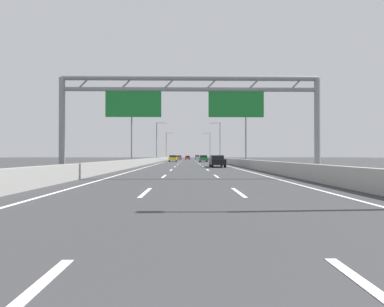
{
  "coord_description": "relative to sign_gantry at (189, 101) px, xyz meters",
  "views": [
    {
      "loc": [
        -0.17,
        0.87,
        1.43
      ],
      "look_at": [
        0.99,
        81.37,
        1.97
      ],
      "focal_mm": 28.12,
      "sensor_mm": 36.0,
      "label": 1
    }
  ],
  "objects": [
    {
      "name": "ground_plane",
      "position": [
        0.08,
        80.7,
        -4.81
      ],
      "size": [
        260.0,
        260.0,
        0.0
      ],
      "primitive_type": "plane",
      "color": "#38383A"
    },
    {
      "name": "lane_dash_left_1",
      "position": [
        -1.72,
        -6.8,
        -4.8
      ],
      "size": [
        0.16,
        3.0,
        0.01
      ],
      "primitive_type": "cube",
      "color": "white",
      "rests_on": "ground_plane"
    },
    {
      "name": "lane_dash_left_2",
      "position": [
        -1.72,
        2.2,
        -4.8
      ],
      "size": [
        0.16,
        3.0,
        0.01
      ],
      "primitive_type": "cube",
      "color": "white",
      "rests_on": "ground_plane"
    },
    {
      "name": "lane_dash_left_3",
      "position": [
        -1.72,
        11.2,
        -4.8
      ],
      "size": [
        0.16,
        3.0,
        0.01
      ],
      "primitive_type": "cube",
      "color": "white",
      "rests_on": "ground_plane"
    },
    {
      "name": "lane_dash_left_4",
      "position": [
        -1.72,
        20.2,
        -4.8
      ],
      "size": [
        0.16,
        3.0,
        0.01
      ],
      "primitive_type": "cube",
      "color": "white",
      "rests_on": "ground_plane"
    },
    {
      "name": "lane_dash_left_5",
      "position": [
        -1.72,
        29.2,
        -4.8
      ],
      "size": [
        0.16,
        3.0,
        0.01
      ],
      "primitive_type": "cube",
      "color": "white",
      "rests_on": "ground_plane"
    },
    {
      "name": "lane_dash_left_6",
      "position": [
        -1.72,
        38.2,
        -4.8
      ],
      "size": [
        0.16,
        3.0,
        0.01
      ],
      "primitive_type": "cube",
      "color": "white",
      "rests_on": "ground_plane"
    },
    {
      "name": "lane_dash_left_7",
      "position": [
        -1.72,
        47.2,
        -4.8
      ],
      "size": [
        0.16,
        3.0,
        0.01
      ],
      "primitive_type": "cube",
      "color": "white",
      "rests_on": "ground_plane"
    },
    {
      "name": "lane_dash_left_8",
      "position": [
        -1.72,
        56.2,
        -4.8
      ],
      "size": [
        0.16,
        3.0,
        0.01
      ],
      "primitive_type": "cube",
      "color": "white",
      "rests_on": "ground_plane"
    },
    {
      "name": "lane_dash_left_9",
      "position": [
        -1.72,
        65.2,
        -4.8
      ],
      "size": [
        0.16,
        3.0,
        0.01
      ],
      "primitive_type": "cube",
      "color": "white",
      "rests_on": "ground_plane"
    },
    {
      "name": "lane_dash_left_10",
      "position": [
        -1.72,
        74.2,
        -4.8
      ],
      "size": [
        0.16,
        3.0,
        0.01
      ],
      "primitive_type": "cube",
      "color": "white",
      "rests_on": "ground_plane"
    },
    {
      "name": "lane_dash_left_11",
      "position": [
        -1.72,
        83.2,
        -4.8
      ],
      "size": [
        0.16,
        3.0,
        0.01
      ],
      "primitive_type": "cube",
      "color": "white",
      "rests_on": "ground_plane"
    },
    {
      "name": "lane_dash_left_12",
      "position": [
        -1.72,
        92.2,
        -4.8
      ],
      "size": [
        0.16,
        3.0,
        0.01
      ],
      "primitive_type": "cube",
      "color": "white",
      "rests_on": "ground_plane"
    },
    {
      "name": "lane_dash_left_13",
      "position": [
        -1.72,
        101.2,
        -4.8
      ],
      "size": [
        0.16,
        3.0,
        0.01
      ],
      "primitive_type": "cube",
      "color": "white",
      "rests_on": "ground_plane"
    },
    {
      "name": "lane_dash_left_14",
      "position": [
        -1.72,
        110.2,
        -4.8
      ],
      "size": [
        0.16,
        3.0,
        0.01
      ],
      "primitive_type": "cube",
      "color": "white",
      "rests_on": "ground_plane"
    },
    {
      "name": "lane_dash_left_15",
      "position": [
        -1.72,
        119.2,
        -4.8
      ],
      "size": [
        0.16,
        3.0,
        0.01
      ],
      "primitive_type": "cube",
      "color": "white",
      "rests_on": "ground_plane"
    },
    {
      "name": "lane_dash_left_16",
      "position": [
        -1.72,
        128.2,
        -4.8
      ],
      "size": [
        0.16,
        3.0,
        0.01
      ],
      "primitive_type": "cube",
      "color": "white",
      "rests_on": "ground_plane"
    },
    {
      "name": "lane_dash_left_17",
      "position": [
        -1.72,
        137.2,
        -4.8
      ],
      "size": [
        0.16,
        3.0,
        0.01
      ],
      "primitive_type": "cube",
      "color": "white",
      "rests_on": "ground_plane"
    },
    {
      "name": "lane_dash_right_1",
      "position": [
        1.88,
        -6.8,
        -4.8
      ],
      "size": [
        0.16,
        3.0,
        0.01
      ],
      "primitive_type": "cube",
      "color": "white",
      "rests_on": "ground_plane"
    },
    {
      "name": "lane_dash_right_2",
      "position": [
        1.88,
        2.2,
        -4.8
      ],
      "size": [
        0.16,
        3.0,
        0.01
      ],
      "primitive_type": "cube",
      "color": "white",
      "rests_on": "ground_plane"
    },
    {
      "name": "lane_dash_right_3",
      "position": [
        1.88,
        11.2,
        -4.8
      ],
      "size": [
        0.16,
        3.0,
        0.01
      ],
      "primitive_type": "cube",
      "color": "white",
      "rests_on": "ground_plane"
    },
    {
      "name": "lane_dash_right_4",
      "position": [
        1.88,
        20.2,
        -4.8
      ],
      "size": [
        0.16,
        3.0,
        0.01
      ],
      "primitive_type": "cube",
      "color": "white",
      "rests_on": "ground_plane"
    },
    {
      "name": "lane_dash_right_5",
      "position": [
        1.88,
        29.2,
        -4.8
      ],
      "size": [
        0.16,
        3.0,
        0.01
      ],
      "primitive_type": "cube",
      "color": "white",
      "rests_on": "ground_plane"
    },
    {
      "name": "lane_dash_right_6",
      "position": [
        1.88,
        38.2,
        -4.8
      ],
      "size": [
        0.16,
        3.0,
        0.01
      ],
      "primitive_type": "cube",
      "color": "white",
      "rests_on": "ground_plane"
    },
    {
      "name": "lane_dash_right_7",
      "position": [
        1.88,
        47.2,
        -4.8
      ],
      "size": [
        0.16,
        3.0,
        0.01
      ],
      "primitive_type": "cube",
      "color": "white",
      "rests_on": "ground_plane"
    },
    {
      "name": "lane_dash_right_8",
      "position": [
        1.88,
        56.2,
        -4.8
      ],
      "size": [
        0.16,
        3.0,
        0.01
      ],
      "primitive_type": "cube",
      "color": "white",
      "rests_on": "ground_plane"
    },
    {
      "name": "lane_dash_right_9",
      "position": [
        1.88,
        65.2,
        -4.8
      ],
      "size": [
        0.16,
        3.0,
        0.01
      ],
      "primitive_type": "cube",
      "color": "white",
      "rests_on": "ground_plane"
    },
    {
      "name": "lane_dash_right_10",
      "position": [
        1.88,
        74.2,
        -4.8
      ],
      "size": [
        0.16,
        3.0,
        0.01
      ],
      "primitive_type": "cube",
      "color": "white",
      "rests_on": "ground_plane"
    },
    {
      "name": "lane_dash_right_11",
      "position": [
        1.88,
        83.2,
        -4.8
      ],
      "size": [
        0.16,
        3.0,
        0.01
      ],
      "primitive_type": "cube",
      "color": "white",
      "rests_on": "ground_plane"
    },
    {
      "name": "lane_dash_right_12",
      "position": [
        1.88,
        92.2,
        -4.8
      ],
      "size": [
        0.16,
        3.0,
        0.01
      ],
      "primitive_type": "cube",
      "color": "white",
      "rests_on": "ground_plane"
    },
    {
      "name": "lane_dash_right_13",
      "position": [
        1.88,
        101.2,
        -4.8
      ],
      "size": [
        0.16,
        3.0,
        0.01
      ],
      "primitive_type": "cube",
      "color": "white",
      "rests_on": "ground_plane"
    },
    {
      "name": "lane_dash_right_14",
      "position": [
        1.88,
        110.2,
        -4.8
      ],
      "size": [
        0.16,
        3.0,
        0.01
      ],
      "primitive_type": "cube",
      "color": "white",
      "rests_on": "ground_plane"
    },
    {
      "name": "lane_dash_right_15",
      "position": [
        1.88,
        119.2,
        -4.8
      ],
      "size": [
        0.16,
        3.0,
        0.01
      ],
      "primitive_type": "cube",
      "color": "white",
      "rests_on": "ground_plane"
    },
    {
      "name": "lane_dash_right_16",
      "position": [
        1.88,
        128.2,
        -4.8
      ],
      "size": [
        0.16,
        3.0,
        0.01
      ],
      "primitive_type": "cube",
      "color": "white",
      "rests_on": "ground_plane"
    },
    {
      "name": "lane_dash_right_17",
      "position": [
        1.88,
        137.2,
        -4.8
      ],
      "size": [
        0.16,
        3.0,
        0.01
      ],
      "primitive_type": "cube",
      "color": "white",
      "rests_on": "ground_plane"
    },
    {
      "name": "edge_line_left",
      "position": [
        -5.17,
        68.7,
        -4.8
      ],
      "size": [
        0.16,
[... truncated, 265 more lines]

